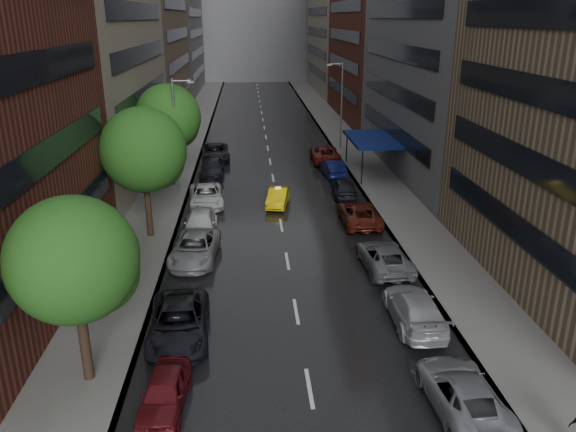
% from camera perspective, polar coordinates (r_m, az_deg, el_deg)
% --- Properties ---
extents(road, '(14.00, 140.00, 0.01)m').
position_cam_1_polar(road, '(65.55, -2.20, 7.67)').
color(road, black).
rests_on(road, ground).
extents(sidewalk_left, '(4.00, 140.00, 0.15)m').
position_cam_1_polar(sidewalk_left, '(65.86, -10.12, 7.50)').
color(sidewalk_left, gray).
rests_on(sidewalk_left, ground).
extents(sidewalk_right, '(4.00, 140.00, 0.15)m').
position_cam_1_polar(sidewalk_right, '(66.44, 5.65, 7.81)').
color(sidewalk_right, gray).
rests_on(sidewalk_right, ground).
extents(buildings_right, '(8.05, 109.10, 36.00)m').
position_cam_1_polar(buildings_right, '(72.86, 10.11, 20.50)').
color(buildings_right, '#937A5B').
rests_on(buildings_right, ground).
extents(building_far, '(40.00, 14.00, 32.00)m').
position_cam_1_polar(building_far, '(132.13, -3.44, 20.65)').
color(building_far, slate).
rests_on(building_far, ground).
extents(tree_near, '(4.78, 4.78, 7.61)m').
position_cam_1_polar(tree_near, '(21.92, -20.99, -4.22)').
color(tree_near, '#382619').
rests_on(tree_near, ground).
extents(tree_mid, '(5.31, 5.31, 8.47)m').
position_cam_1_polar(tree_mid, '(35.94, -14.49, 6.50)').
color(tree_mid, '#382619').
rests_on(tree_mid, ground).
extents(tree_far, '(5.35, 5.35, 8.53)m').
position_cam_1_polar(tree_far, '(47.38, -12.10, 9.80)').
color(tree_far, '#382619').
rests_on(tree_far, ground).
extents(taxi, '(2.10, 4.17, 1.31)m').
position_cam_1_polar(taxi, '(42.52, -1.03, 1.94)').
color(taxi, yellow).
rests_on(taxi, ground).
extents(parked_cars_left, '(3.09, 42.76, 1.59)m').
position_cam_1_polar(parked_cars_left, '(39.57, -8.64, 0.50)').
color(parked_cars_left, '#5B1218').
rests_on(parked_cars_left, ground).
extents(parked_cars_right, '(2.80, 42.70, 1.61)m').
position_cam_1_polar(parked_cars_right, '(38.51, 7.39, 0.01)').
color(parked_cars_right, gray).
rests_on(parked_cars_right, ground).
extents(street_lamp_left, '(1.74, 0.22, 9.00)m').
position_cam_1_polar(street_lamp_left, '(45.29, -11.26, 8.20)').
color(street_lamp_left, gray).
rests_on(street_lamp_left, sidewalk_left).
extents(street_lamp_right, '(1.74, 0.22, 9.00)m').
position_cam_1_polar(street_lamp_right, '(60.54, 5.38, 11.30)').
color(street_lamp_right, gray).
rests_on(street_lamp_right, sidewalk_right).
extents(awning, '(4.00, 8.00, 3.12)m').
position_cam_1_polar(awning, '(51.41, 8.52, 7.70)').
color(awning, navy).
rests_on(awning, sidewalk_right).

